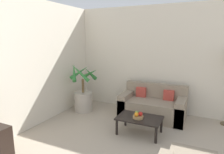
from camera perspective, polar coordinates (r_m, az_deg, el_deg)
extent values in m
cube|color=beige|center=(5.13, 25.70, 3.94)|extent=(8.22, 0.06, 2.70)
cylinder|color=#ADA393|center=(5.33, -8.17, -6.97)|extent=(0.47, 0.47, 0.50)
cylinder|color=brown|center=(5.21, -8.30, -2.51)|extent=(0.06, 0.06, 0.35)
cone|color=#2D7533|center=(5.02, -6.19, 0.97)|extent=(0.10, 0.52, 0.41)
cone|color=#2D7533|center=(5.31, -6.23, 1.08)|extent=(0.56, 0.27, 0.33)
cone|color=#2D7533|center=(5.37, -9.32, 1.33)|extent=(0.40, 0.50, 0.37)
cone|color=#2D7533|center=(5.13, -10.77, 1.37)|extent=(0.37, 0.45, 0.45)
cone|color=#2D7533|center=(4.94, -9.05, 1.14)|extent=(0.49, 0.24, 0.47)
cube|color=gray|center=(4.93, 11.42, -8.98)|extent=(1.51, 0.78, 0.44)
cube|color=gray|center=(5.10, 12.42, -3.72)|extent=(1.51, 0.16, 0.35)
cube|color=gray|center=(5.09, 4.23, -7.41)|extent=(0.20, 0.78, 0.56)
cube|color=gray|center=(4.81, 19.12, -9.14)|extent=(0.20, 0.78, 0.56)
cube|color=#B23D33|center=(5.09, 8.36, -4.25)|extent=(0.24, 0.12, 0.24)
cube|color=#B23D33|center=(4.94, 15.93, -5.03)|extent=(0.24, 0.12, 0.24)
cylinder|color=black|center=(4.07, 1.36, -14.13)|extent=(0.05, 0.05, 0.31)
cylinder|color=black|center=(3.86, 12.43, -15.93)|extent=(0.05, 0.05, 0.31)
cylinder|color=black|center=(4.48, 3.87, -11.75)|extent=(0.05, 0.05, 0.31)
cylinder|color=black|center=(4.28, 13.90, -13.18)|extent=(0.05, 0.05, 0.31)
cube|color=black|center=(4.09, 7.86, -11.54)|extent=(0.87, 0.56, 0.03)
cylinder|color=#997A4C|center=(4.03, 7.47, -11.26)|extent=(0.21, 0.21, 0.05)
sphere|color=red|center=(4.01, 8.14, -10.38)|extent=(0.08, 0.08, 0.08)
sphere|color=olive|center=(4.05, 7.07, -10.16)|extent=(0.08, 0.08, 0.08)
sphere|color=orange|center=(3.97, 6.98, -10.58)|extent=(0.08, 0.08, 0.08)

